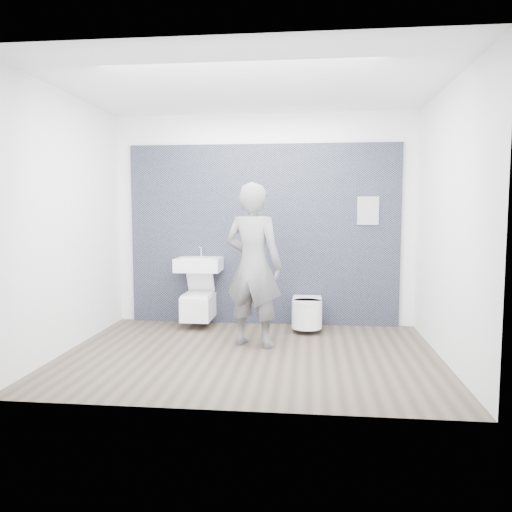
# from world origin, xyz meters

# --- Properties ---
(ground) EXTENTS (4.00, 4.00, 0.00)m
(ground) POSITION_xyz_m (0.00, 0.00, 0.00)
(ground) COLOR brown
(ground) RESTS_ON ground
(room_shell) EXTENTS (4.00, 4.00, 4.00)m
(room_shell) POSITION_xyz_m (0.00, 0.00, 1.74)
(room_shell) COLOR white
(room_shell) RESTS_ON ground
(tile_wall) EXTENTS (3.60, 0.06, 2.40)m
(tile_wall) POSITION_xyz_m (0.00, 1.47, 0.00)
(tile_wall) COLOR black
(tile_wall) RESTS_ON ground
(washbasin) EXTENTS (0.59, 0.44, 0.44)m
(washbasin) POSITION_xyz_m (-0.82, 1.22, 0.83)
(washbasin) COLOR white
(washbasin) RESTS_ON ground
(toilet_square) EXTENTS (0.38, 0.54, 0.70)m
(toilet_square) POSITION_xyz_m (-0.82, 1.17, 0.29)
(toilet_square) COLOR white
(toilet_square) RESTS_ON ground
(toilet_rounded) EXTENTS (0.38, 0.64, 0.35)m
(toilet_rounded) POSITION_xyz_m (0.60, 1.12, 0.24)
(toilet_rounded) COLOR white
(toilet_rounded) RESTS_ON ground
(info_placard) EXTENTS (0.27, 0.03, 0.36)m
(info_placard) POSITION_xyz_m (1.37, 1.43, 0.00)
(info_placard) COLOR silver
(info_placard) RESTS_ON ground
(visitor) EXTENTS (0.77, 0.62, 1.84)m
(visitor) POSITION_xyz_m (-0.00, 0.35, 0.92)
(visitor) COLOR slate
(visitor) RESTS_ON ground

